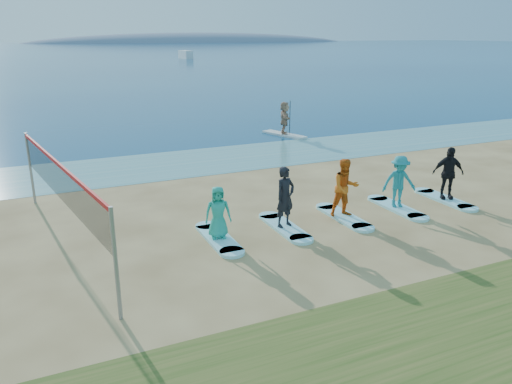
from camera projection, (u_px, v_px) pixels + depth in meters
name	position (u px, v px, depth m)	size (l,w,h in m)	color
ground	(310.00, 245.00, 14.11)	(600.00, 600.00, 0.00)	tan
shallow_water	(195.00, 162.00, 23.21)	(600.00, 600.00, 0.00)	teal
ocean	(45.00, 52.00, 152.83)	(600.00, 600.00, 0.00)	navy
island_ridge	(198.00, 42.00, 311.65)	(220.00, 56.00, 18.00)	slate
volleyball_net	(59.00, 181.00, 13.48)	(1.51, 8.98, 2.50)	gray
paddleboard	(284.00, 135.00, 29.11)	(0.70, 3.00, 0.12)	silver
paddleboarder	(285.00, 118.00, 28.81)	(1.71, 0.55, 1.85)	tan
boat_offshore_b	(186.00, 59.00, 115.28)	(1.71, 5.99, 1.82)	silver
surfboard_0	(219.00, 239.00, 14.45)	(0.70, 2.20, 0.09)	#9EEBF5
student_0	(218.00, 212.00, 14.21)	(0.75, 0.49, 1.53)	teal
surfboard_1	(285.00, 227.00, 15.30)	(0.70, 2.20, 0.09)	#9EEBF5
student_1	(285.00, 197.00, 15.00)	(0.68, 0.45, 1.87)	black
surfboard_2	(344.00, 217.00, 16.15)	(0.70, 2.20, 0.09)	#9EEBF5
student_2	(345.00, 188.00, 15.85)	(0.91, 0.71, 1.88)	#D05D15
surfboard_3	(397.00, 208.00, 17.00)	(0.70, 2.20, 0.09)	#9EEBF5
student_3	(399.00, 182.00, 16.72)	(1.14, 0.66, 1.77)	teal
surfboard_4	(445.00, 199.00, 17.85)	(0.70, 2.20, 0.09)	#9EEBF5
student_4	(448.00, 173.00, 17.56)	(1.09, 0.46, 1.86)	black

